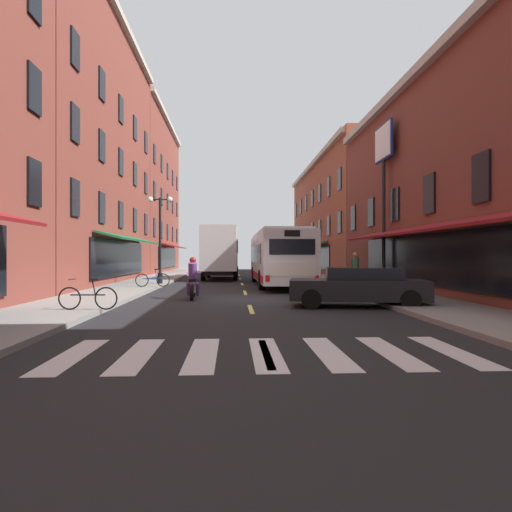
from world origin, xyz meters
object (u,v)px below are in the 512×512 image
(sedan_near, at_px, (224,266))
(motorcycle_rider, at_px, (193,281))
(bicycle_near, at_px, (153,280))
(bicycle_mid, at_px, (88,297))
(pedestrian_mid, at_px, (355,270))
(sedan_mid, at_px, (359,286))
(box_truck, at_px, (221,252))
(billboard_sign, at_px, (384,165))
(transit_bus, at_px, (278,257))
(street_lamp_twin, at_px, (160,235))
(pedestrian_near, at_px, (316,265))

(sedan_near, relative_size, motorcycle_rider, 2.32)
(bicycle_near, relative_size, bicycle_mid, 1.00)
(bicycle_mid, bearing_deg, pedestrian_mid, 38.31)
(sedan_mid, xyz_separation_m, pedestrian_mid, (1.62, 6.32, 0.34))
(box_truck, height_order, sedan_mid, box_truck)
(box_truck, relative_size, motorcycle_rider, 3.90)
(sedan_mid, relative_size, bicycle_near, 2.74)
(sedan_near, bearing_deg, bicycle_mid, -96.48)
(billboard_sign, xyz_separation_m, motorcycle_rider, (-9.19, -4.53, -5.57))
(bicycle_mid, bearing_deg, transit_bus, 61.40)
(box_truck, height_order, pedestrian_mid, box_truck)
(street_lamp_twin, bearing_deg, sedan_mid, -52.75)
(bicycle_near, xyz_separation_m, pedestrian_mid, (9.85, -1.95, 0.52))
(box_truck, relative_size, bicycle_near, 4.71)
(sedan_mid, bearing_deg, box_truck, 105.60)
(billboard_sign, bearing_deg, transit_bus, 147.03)
(street_lamp_twin, bearing_deg, box_truck, 65.72)
(billboard_sign, relative_size, pedestrian_mid, 4.77)
(pedestrian_mid, bearing_deg, pedestrian_near, 114.11)
(transit_bus, relative_size, box_truck, 1.44)
(sedan_mid, bearing_deg, sedan_near, 100.05)
(sedan_mid, bearing_deg, bicycle_mid, -169.40)
(sedan_mid, relative_size, motorcycle_rider, 2.27)
(sedan_near, bearing_deg, box_truck, -90.31)
(pedestrian_near, bearing_deg, bicycle_near, -84.21)
(transit_bus, height_order, sedan_mid, transit_bus)
(bicycle_near, height_order, pedestrian_near, pedestrian_near)
(sedan_near, height_order, bicycle_near, sedan_near)
(motorcycle_rider, height_order, bicycle_mid, motorcycle_rider)
(billboard_sign, relative_size, bicycle_near, 4.79)
(pedestrian_near, relative_size, street_lamp_twin, 0.33)
(motorcycle_rider, bearing_deg, billboard_sign, 26.23)
(sedan_mid, xyz_separation_m, pedestrian_near, (2.06, 18.53, 0.32))
(sedan_near, distance_m, pedestrian_mid, 22.81)
(transit_bus, relative_size, pedestrian_near, 7.09)
(pedestrian_mid, bearing_deg, billboard_sign, 61.34)
(transit_bus, xyz_separation_m, bicycle_near, (-6.64, -2.58, -1.11))
(pedestrian_near, xyz_separation_m, street_lamp_twin, (-10.34, -7.64, 1.86))
(billboard_sign, relative_size, transit_bus, 0.71)
(pedestrian_near, bearing_deg, pedestrian_mid, -41.17)
(pedestrian_near, bearing_deg, box_truck, -125.38)
(transit_bus, height_order, motorcycle_rider, transit_bus)
(motorcycle_rider, bearing_deg, pedestrian_near, 63.19)
(pedestrian_mid, bearing_deg, motorcycle_rider, -130.05)
(box_truck, relative_size, street_lamp_twin, 1.65)
(billboard_sign, height_order, transit_bus, billboard_sign)
(street_lamp_twin, bearing_deg, sedan_near, 79.20)
(billboard_sign, distance_m, box_truck, 14.15)
(box_truck, distance_m, bicycle_near, 10.40)
(sedan_near, height_order, motorcycle_rider, motorcycle_rider)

